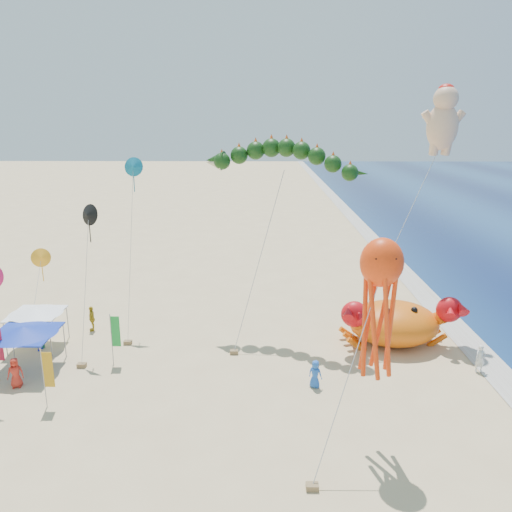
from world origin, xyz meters
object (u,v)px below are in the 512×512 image
Objects in this scene: crab_inflatable at (394,322)px; cherub_kite at (443,118)px; canopy_white at (35,311)px; dragon_kite at (282,163)px; octopus_kite at (379,297)px; canopy_blue at (24,331)px.

crab_inflatable is 0.48× the size of cherub_kite.
dragon_kite is at bearing 11.44° from canopy_white.
cherub_kite is 17.51m from octopus_kite.
cherub_kite is 4.92× the size of canopy_white.
canopy_white is at bearing -168.56° from dragon_kite.
dragon_kite reaches higher than canopy_white.
crab_inflatable is 12.36m from octopus_kite.
crab_inflatable is at bearing 1.91° from canopy_white.
canopy_blue is (-25.53, -7.70, -11.80)m from cherub_kite.
octopus_kite reaches higher than canopy_white.
canopy_blue is (-14.95, -6.24, -9.03)m from dragon_kite.
canopy_blue is at bearing -170.22° from crab_inflatable.
cherub_kite is 1.73× the size of octopus_kite.
octopus_kite is at bearing -74.16° from dragon_kite.
crab_inflatable is at bearing 9.78° from canopy_blue.
dragon_kite is at bearing 22.65° from canopy_blue.
octopus_kite is at bearing -115.78° from cherub_kite.
octopus_kite is (3.65, -12.87, -4.53)m from dragon_kite.
octopus_kite reaches higher than crab_inflatable.
canopy_white is (-15.63, -3.16, -9.04)m from dragon_kite.
crab_inflatable is 0.62× the size of dragon_kite.
crab_inflatable reaches higher than canopy_white.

